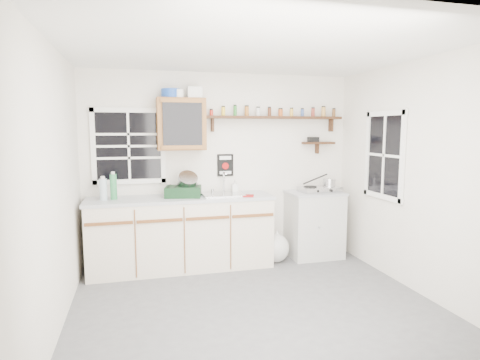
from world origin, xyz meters
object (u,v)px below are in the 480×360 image
upper_cabinet (181,124)px  hotplate (320,189)px  right_cabinet (314,224)px  dish_rack (185,188)px  main_cabinet (182,233)px  spice_shelf (275,117)px

upper_cabinet → hotplate: (1.86, -0.14, -0.88)m
upper_cabinet → hotplate: upper_cabinet is taller
right_cabinet → dish_rack: (-1.79, -0.02, 0.57)m
right_cabinet → upper_cabinet: upper_cabinet is taller
hotplate → dish_rack: bearing=175.2°
dish_rack → hotplate: (1.85, -0.00, -0.08)m
main_cabinet → upper_cabinet: bearing=76.3°
right_cabinet → spice_shelf: (-0.52, 0.19, 1.47)m
main_cabinet → spice_shelf: size_ratio=1.21×
main_cabinet → right_cabinet: size_ratio=2.54×
dish_rack → right_cabinet: bearing=12.5°
main_cabinet → hotplate: size_ratio=3.99×
hotplate → spice_shelf: bearing=155.8°
right_cabinet → spice_shelf: size_ratio=0.48×
main_cabinet → hotplate: (1.90, 0.01, 0.49)m
dish_rack → main_cabinet: bearing=-155.9°
main_cabinet → hotplate: 1.96m
upper_cabinet → dish_rack: upper_cabinet is taller
right_cabinet → dish_rack: size_ratio=1.83×
upper_cabinet → dish_rack: bearing=-84.3°
dish_rack → spice_shelf: bearing=21.1°
main_cabinet → spice_shelf: 1.98m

